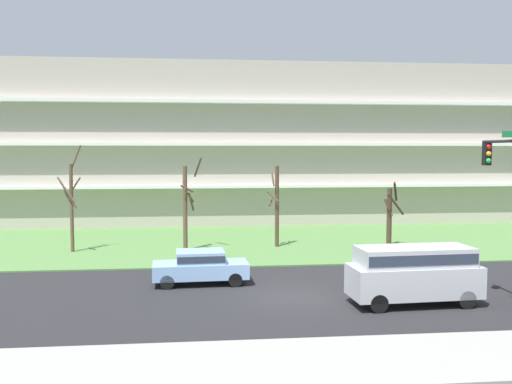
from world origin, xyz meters
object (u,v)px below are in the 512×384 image
at_px(tree_left, 186,205).
at_px(tree_center, 277,206).
at_px(tree_far_left, 71,203).
at_px(van_silver_center_right, 414,271).
at_px(tree_right, 390,215).
at_px(sedan_blue_center_left, 200,266).

bearing_deg(tree_left, tree_center, 7.46).
relative_size(tree_far_left, van_silver_center_right, 1.24).
relative_size(tree_center, tree_right, 1.23).
bearing_deg(sedan_blue_center_left, van_silver_center_right, 149.74).
relative_size(tree_right, van_silver_center_right, 0.80).
bearing_deg(tree_far_left, tree_right, -0.12).
bearing_deg(sedan_blue_center_left, tree_left, -87.50).
xyz_separation_m(tree_right, van_silver_center_right, (-3.67, -13.36, -0.72)).
xyz_separation_m(tree_far_left, tree_center, (12.60, 0.56, -0.34)).
height_order(tree_far_left, tree_left, tree_far_left).
height_order(tree_center, tree_right, tree_center).
distance_m(tree_left, van_silver_center_right, 16.22).
bearing_deg(van_silver_center_right, tree_left, 122.18).
distance_m(sedan_blue_center_left, van_silver_center_right, 9.67).
distance_m(tree_center, van_silver_center_right, 14.48).
bearing_deg(van_silver_center_right, tree_right, 71.68).
bearing_deg(tree_right, tree_far_left, 179.88).
xyz_separation_m(tree_far_left, tree_left, (6.90, -0.19, -0.17)).
bearing_deg(tree_center, tree_left, -172.54).
bearing_deg(van_silver_center_right, tree_far_left, 137.45).
bearing_deg(tree_left, tree_right, 0.66).
bearing_deg(tree_right, tree_left, -179.34).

